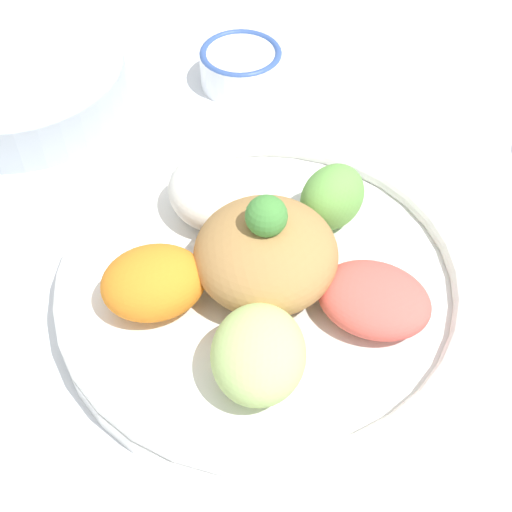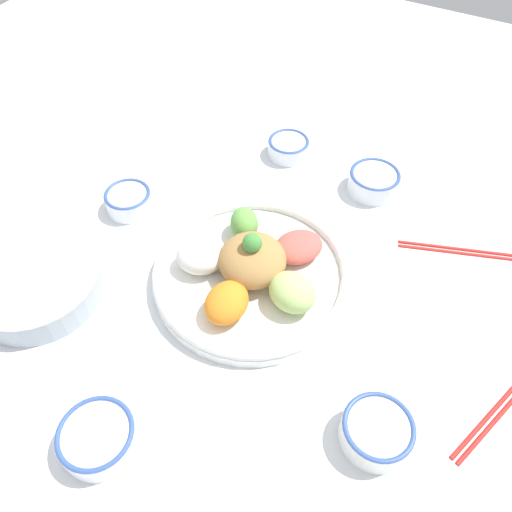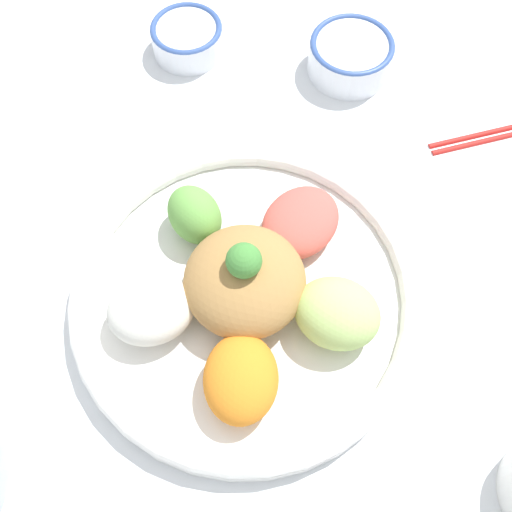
{
  "view_description": "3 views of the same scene",
  "coord_description": "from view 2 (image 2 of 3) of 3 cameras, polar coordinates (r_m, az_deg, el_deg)",
  "views": [
    {
      "loc": [
        0.39,
        -0.1,
        0.48
      ],
      "look_at": [
        0.03,
        -0.02,
        0.05
      ],
      "focal_mm": 50.0,
      "sensor_mm": 36.0,
      "label": 1
    },
    {
      "loc": [
        0.3,
        -0.48,
        0.7
      ],
      "look_at": [
        0.04,
        -0.01,
        0.06
      ],
      "focal_mm": 35.0,
      "sensor_mm": 36.0,
      "label": 2
    },
    {
      "loc": [
        0.06,
        -0.24,
        0.57
      ],
      "look_at": [
        0.04,
        0.01,
        0.06
      ],
      "focal_mm": 42.0,
      "sensor_mm": 36.0,
      "label": 3
    }
  ],
  "objects": [
    {
      "name": "salad_platter",
      "position": [
        0.86,
        -0.42,
        -1.65
      ],
      "size": [
        0.35,
        0.35,
        0.11
      ],
      "color": "white",
      "rests_on": "ground_plane"
    },
    {
      "name": "ground_plane",
      "position": [
        0.9,
        -1.74,
        -1.26
      ],
      "size": [
        2.4,
        2.4,
        0.0
      ],
      "primitive_type": "plane",
      "color": "white"
    },
    {
      "name": "rice_bowl_plain",
      "position": [
        0.76,
        -17.64,
        -19.15
      ],
      "size": [
        0.11,
        0.11,
        0.04
      ],
      "color": "white",
      "rests_on": "ground_plane"
    },
    {
      "name": "serving_spoon_extra",
      "position": [
        0.82,
        -15.42,
        -11.87
      ],
      "size": [
        0.04,
        0.11,
        0.01
      ],
      "rotation": [
        0.0,
        0.0,
        4.87
      ],
      "color": "silver",
      "rests_on": "ground_plane"
    },
    {
      "name": "chopsticks_pair_near",
      "position": [
        0.99,
        22.07,
        0.65
      ],
      "size": [
        0.21,
        0.09,
        0.01
      ],
      "rotation": [
        0.0,
        0.0,
        3.49
      ],
      "color": "red",
      "rests_on": "ground_plane"
    },
    {
      "name": "side_serving_bowl",
      "position": [
        0.92,
        -23.88,
        -2.63
      ],
      "size": [
        0.23,
        0.23,
        0.05
      ],
      "color": "#A8B2BC",
      "rests_on": "ground_plane"
    },
    {
      "name": "rice_bowl_blue",
      "position": [
        1.02,
        -14.36,
        6.23
      ],
      "size": [
        0.09,
        0.09,
        0.04
      ],
      "color": "white",
      "rests_on": "ground_plane"
    },
    {
      "name": "sauce_bowl_dark",
      "position": [
        1.12,
        3.73,
        12.37
      ],
      "size": [
        0.09,
        0.09,
        0.04
      ],
      "color": "white",
      "rests_on": "ground_plane"
    },
    {
      "name": "sauce_bowl_red",
      "position": [
        1.05,
        13.31,
        8.38
      ],
      "size": [
        0.1,
        0.1,
        0.04
      ],
      "color": "white",
      "rests_on": "ground_plane"
    },
    {
      "name": "sauce_bowl_far",
      "position": [
        0.74,
        13.61,
        -18.89
      ],
      "size": [
        0.1,
        0.1,
        0.05
      ],
      "color": "white",
      "rests_on": "ground_plane"
    },
    {
      "name": "chopsticks_pair_far",
      "position": [
        0.84,
        26.45,
        -14.98
      ],
      "size": [
        0.1,
        0.24,
        0.01
      ],
      "rotation": [
        0.0,
        0.0,
        4.36
      ],
      "color": "red",
      "rests_on": "ground_plane"
    }
  ]
}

